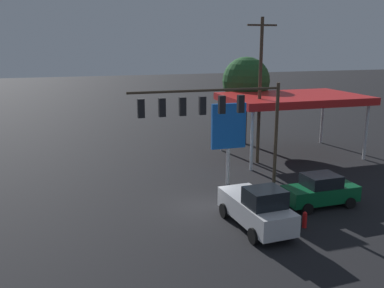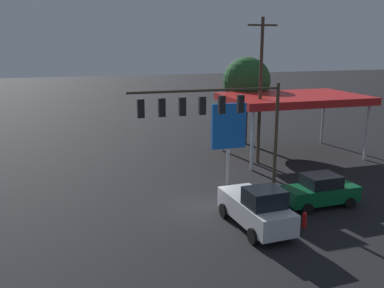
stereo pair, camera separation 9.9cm
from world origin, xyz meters
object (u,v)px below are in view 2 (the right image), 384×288
traffic_signal_assembly (214,113)px  sedan_waiting (321,191)px  utility_pole (260,89)px  price_sign (229,129)px  street_tree (247,81)px  fire_hydrant (304,220)px  pickup_parked (257,208)px

traffic_signal_assembly → sedan_waiting: traffic_signal_assembly is taller
utility_pole → sedan_waiting: utility_pole is taller
price_sign → street_tree: bearing=-119.3°
fire_hydrant → utility_pole: bearing=-104.1°
sedan_waiting → street_tree: street_tree is taller
sedan_waiting → street_tree: 16.78m
traffic_signal_assembly → price_sign: (-2.40, -3.81, -1.78)m
street_tree → traffic_signal_assembly: bearing=59.9°
pickup_parked → fire_hydrant: bearing=71.0°
utility_pole → street_tree: size_ratio=1.38×
traffic_signal_assembly → fire_hydrant: bearing=133.6°
price_sign → pickup_parked: 7.59m
utility_pole → pickup_parked: 13.39m
sedan_waiting → street_tree: (-2.18, -15.87, 4.97)m
price_sign → street_tree: 12.36m
traffic_signal_assembly → utility_pole: (-6.67, -8.07, 0.29)m
pickup_parked → sedan_waiting: (-4.95, -1.74, -0.16)m
traffic_signal_assembly → pickup_parked: 5.67m
fire_hydrant → price_sign: bearing=-80.6°
pickup_parked → price_sign: bearing=167.1°
price_sign → sedan_waiting: 7.09m
price_sign → sedan_waiting: size_ratio=1.25×
pickup_parked → fire_hydrant: 2.62m
price_sign → pickup_parked: size_ratio=1.05×
traffic_signal_assembly → street_tree: (-8.36, -14.43, 0.29)m
fire_hydrant → traffic_signal_assembly: bearing=-46.4°
traffic_signal_assembly → street_tree: bearing=-120.1°
sedan_waiting → fire_hydrant: (2.51, 2.42, -0.51)m
utility_pole → sedan_waiting: 10.75m
utility_pole → fire_hydrant: bearing=75.9°
traffic_signal_assembly → utility_pole: bearing=-129.6°
traffic_signal_assembly → fire_hydrant: 7.44m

